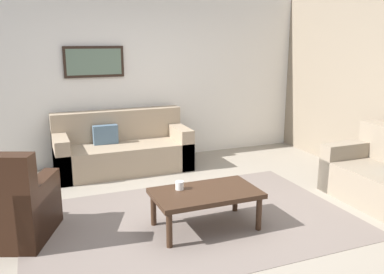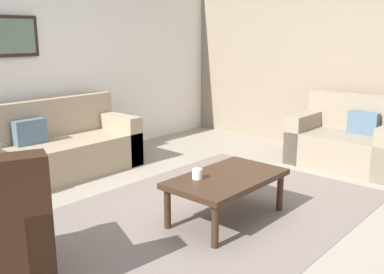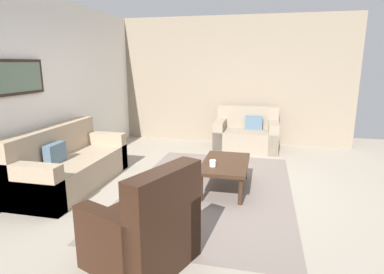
{
  "view_description": "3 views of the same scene",
  "coord_description": "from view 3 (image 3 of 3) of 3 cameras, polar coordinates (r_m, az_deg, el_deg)",
  "views": [
    {
      "loc": [
        -1.54,
        -3.83,
        1.94
      ],
      "look_at": [
        0.09,
        0.19,
        0.9
      ],
      "focal_mm": 38.07,
      "sensor_mm": 36.0,
      "label": 1
    },
    {
      "loc": [
        -2.8,
        -2.35,
        1.63
      ],
      "look_at": [
        0.21,
        0.33,
        0.65
      ],
      "focal_mm": 39.79,
      "sensor_mm": 36.0,
      "label": 2
    },
    {
      "loc": [
        -4.27,
        -0.71,
        1.79
      ],
      "look_at": [
        0.27,
        0.33,
        0.71
      ],
      "focal_mm": 29.74,
      "sensor_mm": 36.0,
      "label": 3
    }
  ],
  "objects": [
    {
      "name": "area_rug",
      "position": [
        4.68,
        3.21,
        -9.36
      ],
      "size": [
        3.52,
        2.31,
        0.01
      ],
      "primitive_type": "cube",
      "color": "slate",
      "rests_on": "ground_plane"
    },
    {
      "name": "coffee_table",
      "position": [
        4.6,
        5.99,
        -5.09
      ],
      "size": [
        1.1,
        0.64,
        0.41
      ],
      "color": "#382316",
      "rests_on": "ground_plane"
    },
    {
      "name": "framed_artwork",
      "position": [
        4.9,
        -28.63,
        9.41
      ],
      "size": [
        0.9,
        0.04,
        0.47
      ],
      "color": "black"
    },
    {
      "name": "cup",
      "position": [
        4.37,
        3.74,
        -4.73
      ],
      "size": [
        0.09,
        0.09,
        0.09
      ],
      "primitive_type": "cylinder",
      "color": "white",
      "rests_on": "coffee_table"
    },
    {
      "name": "couch_loveseat",
      "position": [
        6.89,
        9.76,
        0.43
      ],
      "size": [
        0.88,
        1.3,
        0.88
      ],
      "color": "gray",
      "rests_on": "ground_plane"
    },
    {
      "name": "armchair_leather",
      "position": [
        3.0,
        -8.2,
        -16.71
      ],
      "size": [
        1.04,
        1.04,
        0.95
      ],
      "color": "black",
      "rests_on": "ground_plane"
    },
    {
      "name": "ground_plane",
      "position": [
        4.68,
        3.21,
        -9.4
      ],
      "size": [
        8.0,
        8.0,
        0.0
      ],
      "primitive_type": "plane",
      "color": "gray"
    },
    {
      "name": "stone_feature_panel",
      "position": [
        7.31,
        7.4,
        9.94
      ],
      "size": [
        0.12,
        5.2,
        2.8
      ],
      "primitive_type": "cube",
      "color": "gray",
      "rests_on": "ground_plane"
    },
    {
      "name": "rear_partition",
      "position": [
        5.41,
        -25.11,
        7.75
      ],
      "size": [
        6.0,
        0.12,
        2.8
      ],
      "primitive_type": "cube",
      "color": "silver",
      "rests_on": "ground_plane"
    },
    {
      "name": "couch_main",
      "position": [
        5.1,
        -21.6,
        -4.85
      ],
      "size": [
        1.98,
        0.86,
        0.88
      ],
      "color": "gray",
      "rests_on": "ground_plane"
    }
  ]
}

